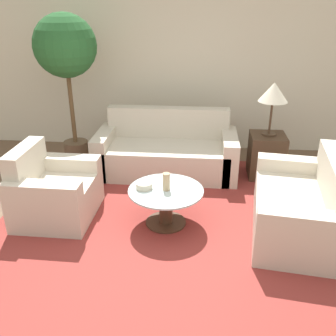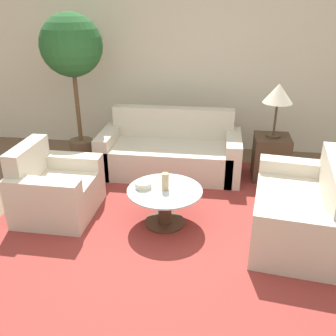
{
  "view_description": "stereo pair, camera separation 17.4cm",
  "coord_description": "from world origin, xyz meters",
  "views": [
    {
      "loc": [
        0.4,
        -2.81,
        2.25
      ],
      "look_at": [
        0.06,
        0.9,
        0.55
      ],
      "focal_mm": 40.0,
      "sensor_mm": 36.0,
      "label": 1
    },
    {
      "loc": [
        0.57,
        -2.79,
        2.25
      ],
      "look_at": [
        0.06,
        0.9,
        0.55
      ],
      "focal_mm": 40.0,
      "sensor_mm": 36.0,
      "label": 2
    }
  ],
  "objects": [
    {
      "name": "armchair",
      "position": [
        -1.22,
        0.71,
        0.28
      ],
      "size": [
        0.81,
        0.91,
        0.81
      ],
      "rotation": [
        0.0,
        0.0,
        1.56
      ],
      "color": "beige",
      "rests_on": "ground_plane"
    },
    {
      "name": "rug",
      "position": [
        0.06,
        0.65,
        0.0
      ],
      "size": [
        3.71,
        3.59,
        0.01
      ],
      "color": "maroon",
      "rests_on": "ground_plane"
    },
    {
      "name": "wall_back",
      "position": [
        0.0,
        3.03,
        1.3
      ],
      "size": [
        10.0,
        0.06,
        2.6
      ],
      "color": "beige",
      "rests_on": "ground_plane"
    },
    {
      "name": "bowl",
      "position": [
        -0.17,
        0.66,
        0.45
      ],
      "size": [
        0.18,
        0.18,
        0.07
      ],
      "color": "beige",
      "rests_on": "coffee_table"
    },
    {
      "name": "coffee_table",
      "position": [
        0.06,
        0.65,
        0.27
      ],
      "size": [
        0.8,
        0.8,
        0.41
      ],
      "color": "#422D1E",
      "rests_on": "ground_plane"
    },
    {
      "name": "side_table",
      "position": [
        1.3,
        1.98,
        0.3
      ],
      "size": [
        0.46,
        0.46,
        0.59
      ],
      "color": "#422D1E",
      "rests_on": "ground_plane"
    },
    {
      "name": "potted_plant",
      "position": [
        -1.43,
        2.2,
        1.57
      ],
      "size": [
        0.84,
        0.84,
        2.1
      ],
      "color": "brown",
      "rests_on": "ground_plane"
    },
    {
      "name": "sofa_main",
      "position": [
        -0.06,
        2.03,
        0.28
      ],
      "size": [
        1.92,
        0.87,
        0.85
      ],
      "color": "beige",
      "rests_on": "ground_plane"
    },
    {
      "name": "loveseat",
      "position": [
        1.49,
        0.62,
        0.28
      ],
      "size": [
        1.0,
        1.53,
        0.83
      ],
      "rotation": [
        0.0,
        0.0,
        -1.7
      ],
      "color": "beige",
      "rests_on": "ground_plane"
    },
    {
      "name": "table_lamp",
      "position": [
        1.3,
        1.98,
        1.15
      ],
      "size": [
        0.37,
        0.37,
        0.69
      ],
      "color": "#422D1E",
      "rests_on": "side_table"
    },
    {
      "name": "vase",
      "position": [
        0.07,
        0.65,
        0.51
      ],
      "size": [
        0.08,
        0.08,
        0.19
      ],
      "color": "tan",
      "rests_on": "coffee_table"
    },
    {
      "name": "ground_plane",
      "position": [
        0.0,
        0.0,
        0.0
      ],
      "size": [
        14.0,
        14.0,
        0.0
      ],
      "primitive_type": "plane",
      "color": "brown"
    }
  ]
}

